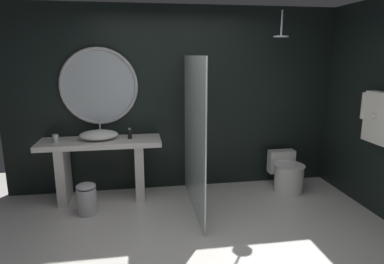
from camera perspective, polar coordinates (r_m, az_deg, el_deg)
name	(u,v)px	position (r m, az deg, el deg)	size (l,w,h in m)	color
ground_plane	(201,256)	(3.52, 1.61, -20.33)	(5.76, 5.76, 0.00)	silver
back_wall_panel	(177,100)	(4.86, -2.50, 5.49)	(4.80, 0.10, 2.60)	black
side_wall_right	(379,108)	(4.71, 29.17, 3.61)	(0.10, 2.47, 2.60)	black
vanity_counter	(101,160)	(4.69, -15.09, -4.59)	(1.59, 0.53, 0.83)	silver
vessel_sink	(99,135)	(4.64, -15.53, -0.47)	(0.51, 0.41, 0.22)	white
tumbler_cup	(56,139)	(4.64, -22.11, -1.04)	(0.07, 0.07, 0.11)	silver
soap_dispenser	(130,134)	(4.59, -10.52, -0.31)	(0.06, 0.06, 0.15)	black
round_wall_mirror	(99,86)	(4.74, -15.49, 7.47)	(1.04, 0.05, 1.04)	#B7B7BC
shower_glass_panel	(194,135)	(4.16, 0.32, -0.52)	(0.02, 1.50, 1.92)	silver
rain_shower_head	(281,34)	(4.77, 14.87, 15.75)	(0.20, 0.20, 0.35)	#B7B7BC
hanging_bathrobe	(380,115)	(4.48, 29.22, 2.51)	(0.20, 0.60, 0.67)	#B7B7BC
toilet	(287,174)	(5.10, 15.80, -6.85)	(0.43, 0.59, 0.54)	white
waste_bin	(87,198)	(4.43, -17.43, -10.69)	(0.24, 0.24, 0.40)	#B7B7BC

